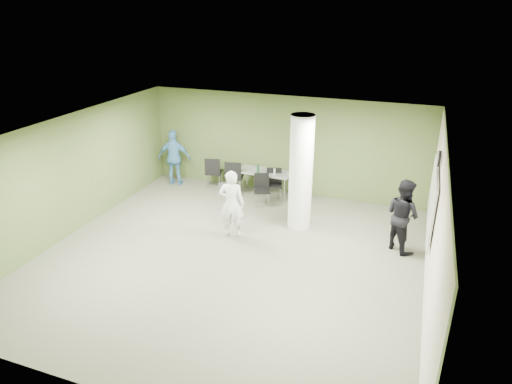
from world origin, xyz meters
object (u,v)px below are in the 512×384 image
at_px(folding_table, 265,173).
at_px(man_black, 403,215).
at_px(woman_white, 232,204).
at_px(man_blue, 175,158).
at_px(chair_back_left, 213,170).

bearing_deg(folding_table, man_black, -22.94).
distance_m(woman_white, man_blue, 3.74).
relative_size(chair_back_left, man_blue, 0.55).
bearing_deg(man_blue, woman_white, 127.43).
relative_size(folding_table, woman_white, 0.95).
distance_m(chair_back_left, man_blue, 1.23).
height_order(chair_back_left, woman_white, woman_white).
relative_size(man_black, man_blue, 0.99).
distance_m(chair_back_left, woman_white, 3.09).
height_order(folding_table, chair_back_left, folding_table).
bearing_deg(folding_table, woman_white, -85.56).
bearing_deg(folding_table, man_blue, -174.13).
relative_size(folding_table, chair_back_left, 1.66).
xyz_separation_m(folding_table, woman_white, (0.07, -2.55, 0.14)).
relative_size(chair_back_left, woman_white, 0.57).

